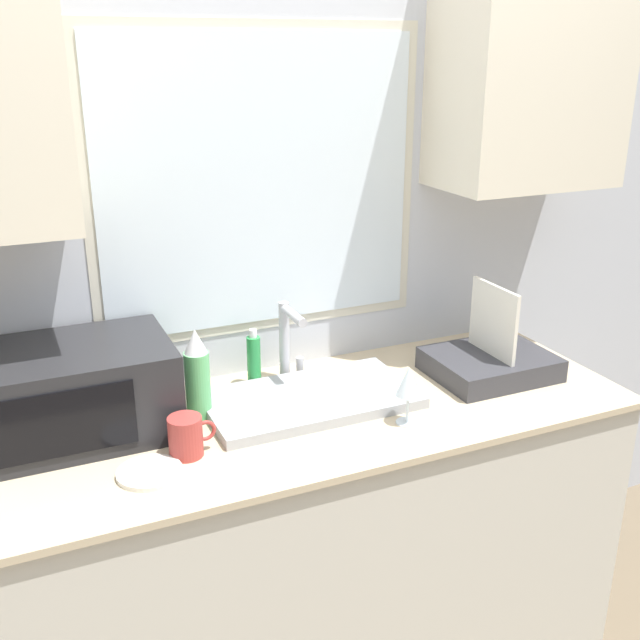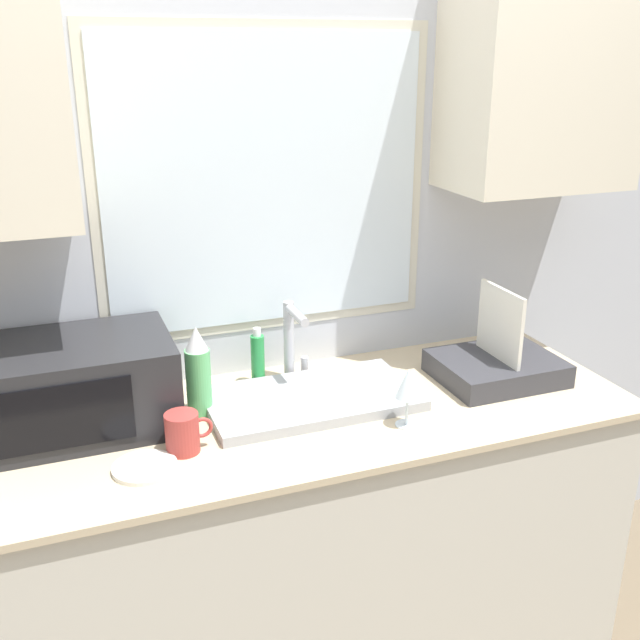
% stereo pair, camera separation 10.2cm
% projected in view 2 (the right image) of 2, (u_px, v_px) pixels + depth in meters
% --- Properties ---
extents(countertop, '(1.87, 0.69, 0.89)m').
position_uv_depth(countertop, '(307.00, 543.00, 2.25)').
color(countertop, beige).
rests_on(countertop, ground_plane).
extents(wall_back, '(6.00, 0.38, 2.60)m').
position_uv_depth(wall_back, '(268.00, 202.00, 2.19)').
color(wall_back, silver).
rests_on(wall_back, ground_plane).
extents(sink_basin, '(0.60, 0.33, 0.03)m').
position_uv_depth(sink_basin, '(311.00, 399.00, 2.14)').
color(sink_basin, '#9EA0A5').
rests_on(sink_basin, countertop).
extents(faucet, '(0.08, 0.16, 0.25)m').
position_uv_depth(faucet, '(292.00, 336.00, 2.24)').
color(faucet, '#B7B7BC').
rests_on(faucet, countertop).
extents(microwave, '(0.51, 0.35, 0.24)m').
position_uv_depth(microwave, '(76.00, 386.00, 1.97)').
color(microwave, '#232326').
rests_on(microwave, countertop).
extents(dish_rack, '(0.36, 0.29, 0.29)m').
position_uv_depth(dish_rack, '(497.00, 365.00, 2.29)').
color(dish_rack, '#333338').
rests_on(dish_rack, countertop).
extents(spray_bottle, '(0.07, 0.07, 0.26)m').
position_uv_depth(spray_bottle, '(198.00, 373.00, 2.04)').
color(spray_bottle, '#59B266').
rests_on(spray_bottle, countertop).
extents(soap_bottle, '(0.04, 0.04, 0.18)m').
position_uv_depth(soap_bottle, '(258.00, 359.00, 2.24)').
color(soap_bottle, '#268C3F').
rests_on(soap_bottle, countertop).
extents(mug_near_sink, '(0.12, 0.09, 0.10)m').
position_uv_depth(mug_near_sink, '(183.00, 433.00, 1.87)').
color(mug_near_sink, '#A53833').
rests_on(mug_near_sink, countertop).
extents(wine_glass, '(0.07, 0.07, 0.17)m').
position_uv_depth(wine_glass, '(408.00, 385.00, 1.98)').
color(wine_glass, silver).
rests_on(wine_glass, countertop).
extents(small_plate, '(0.16, 0.16, 0.01)m').
position_uv_depth(small_plate, '(145.00, 467.00, 1.81)').
color(small_plate, silver).
rests_on(small_plate, countertop).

